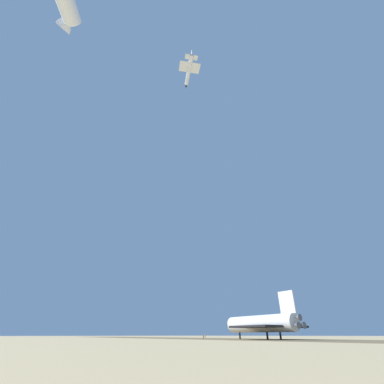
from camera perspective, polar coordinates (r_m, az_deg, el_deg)
name	(u,v)px	position (r m, az deg, el deg)	size (l,w,h in m)	color
ground_plane	(273,340)	(114.64, 17.41, -28.71)	(1200.00, 1200.00, 0.00)	#D1B57F
runway_strip	(262,340)	(116.21, 15.24, -28.96)	(440.00, 44.00, 0.02)	olive
space_shuttle	(259,324)	(116.63, 14.65, -26.38)	(38.73, 27.12, 15.80)	white
chase_jet_trailing	(189,71)	(112.85, -0.68, 25.28)	(14.00, 11.34, 4.00)	silver
ground_crew_near_nose	(203,337)	(112.66, 2.52, -29.34)	(0.33, 0.64, 1.73)	orange
ground_crew_mid_fuselage	(205,337)	(116.16, 2.89, -29.33)	(0.31, 0.64, 1.73)	silver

